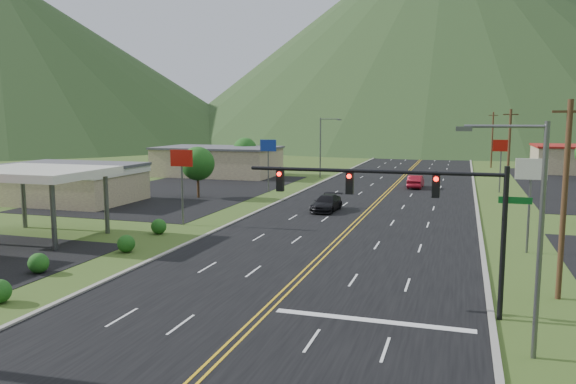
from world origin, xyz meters
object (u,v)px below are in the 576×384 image
(gas_canopy, at_px, (35,174))
(car_red_far, at_px, (416,182))
(traffic_signal, at_px, (413,200))
(car_dark_mid, at_px, (327,203))
(streetlight_east, at_px, (532,224))
(streetlight_west, at_px, (322,143))

(gas_canopy, distance_m, car_red_far, 46.62)
(gas_canopy, relative_size, car_red_far, 2.01)
(traffic_signal, distance_m, gas_canopy, 29.59)
(car_dark_mid, distance_m, car_red_far, 21.96)
(streetlight_east, bearing_deg, car_dark_mid, 116.42)
(car_dark_mid, bearing_deg, car_red_far, 74.38)
(traffic_signal, distance_m, car_red_far, 47.55)
(traffic_signal, xyz_separation_m, gas_canopy, (-28.48, 8.00, -0.46))
(streetlight_east, bearing_deg, traffic_signal, 139.61)
(traffic_signal, xyz_separation_m, car_red_far, (-3.56, 47.20, -4.51))
(traffic_signal, bearing_deg, car_dark_mid, 111.50)
(traffic_signal, distance_m, streetlight_east, 6.17)
(gas_canopy, bearing_deg, streetlight_west, 77.87)
(gas_canopy, height_order, car_red_far, gas_canopy)
(streetlight_west, distance_m, car_dark_mid, 31.01)
(car_dark_mid, bearing_deg, streetlight_west, 107.14)
(streetlight_east, height_order, streetlight_west, same)
(streetlight_east, distance_m, gas_canopy, 35.28)
(traffic_signal, bearing_deg, gas_canopy, 164.30)
(streetlight_east, height_order, gas_canopy, streetlight_east)
(traffic_signal, xyz_separation_m, car_dark_mid, (-10.37, 26.32, -4.56))
(traffic_signal, height_order, streetlight_west, streetlight_west)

